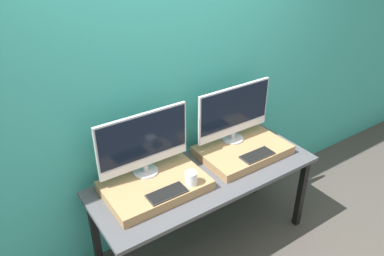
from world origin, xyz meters
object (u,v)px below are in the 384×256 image
at_px(mug, 191,178).
at_px(keyboard_right, 257,155).
at_px(monitor_right, 234,112).
at_px(keyboard_left, 167,193).
at_px(monitor_left, 144,142).

xyz_separation_m(mug, keyboard_right, (0.61, -0.00, -0.04)).
bearing_deg(monitor_right, keyboard_left, -159.86).
distance_m(keyboard_left, mug, 0.20).
distance_m(monitor_left, mug, 0.40).
relative_size(monitor_left, mug, 7.08).
relative_size(keyboard_left, keyboard_right, 1.00).
height_order(monitor_left, mug, monitor_left).
distance_m(mug, monitor_right, 0.70).
bearing_deg(mug, keyboard_right, -0.00).
bearing_deg(monitor_left, keyboard_right, -20.14).
bearing_deg(monitor_right, keyboard_right, -90.00).
relative_size(monitor_left, keyboard_left, 2.52).
bearing_deg(keyboard_left, monitor_right, 20.14).
relative_size(monitor_left, monitor_right, 1.00).
height_order(keyboard_left, mug, mug).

